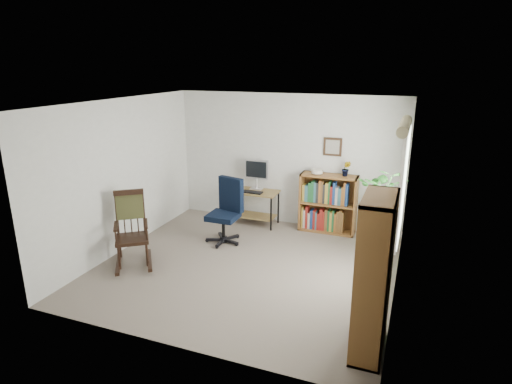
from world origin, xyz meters
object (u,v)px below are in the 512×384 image
at_px(desk, 254,207).
at_px(low_bookshelf, 328,204).
at_px(tall_bookshelf, 374,277).
at_px(office_chair, 223,211).
at_px(rocking_chair, 131,229).

xyz_separation_m(desk, low_bookshelf, (1.36, 0.12, 0.20)).
distance_m(low_bookshelf, tall_bookshelf, 3.32).
xyz_separation_m(low_bookshelf, tall_bookshelf, (1.10, -3.12, 0.33)).
height_order(office_chair, rocking_chair, rocking_chair).
xyz_separation_m(desk, rocking_chair, (-1.07, -2.22, 0.24)).
xyz_separation_m(rocking_chair, low_bookshelf, (2.43, 2.34, -0.04)).
relative_size(desk, office_chair, 0.81).
distance_m(office_chair, low_bookshelf, 1.89).
relative_size(rocking_chair, low_bookshelf, 1.08).
xyz_separation_m(office_chair, rocking_chair, (-0.91, -1.23, 0.01)).
relative_size(low_bookshelf, tall_bookshelf, 0.62).
bearing_deg(low_bookshelf, desk, -174.96).
bearing_deg(office_chair, desk, 95.58).
bearing_deg(desk, office_chair, -99.43).
distance_m(rocking_chair, low_bookshelf, 3.38).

